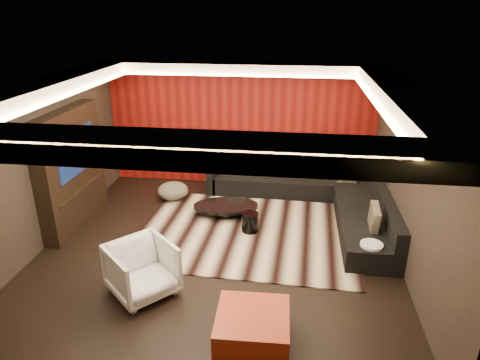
# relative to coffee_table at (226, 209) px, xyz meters

# --- Properties ---
(floor) EXTENTS (6.00, 6.00, 0.02)m
(floor) POSITION_rel_coffee_table_xyz_m (0.07, -1.25, -0.14)
(floor) COLOR black
(floor) RESTS_ON ground
(ceiling) EXTENTS (6.00, 6.00, 0.02)m
(ceiling) POSITION_rel_coffee_table_xyz_m (0.07, -1.25, 2.68)
(ceiling) COLOR silver
(ceiling) RESTS_ON ground
(wall_back) EXTENTS (6.00, 0.02, 2.80)m
(wall_back) POSITION_rel_coffee_table_xyz_m (0.07, 1.76, 1.27)
(wall_back) COLOR black
(wall_back) RESTS_ON ground
(wall_left) EXTENTS (0.02, 6.00, 2.80)m
(wall_left) POSITION_rel_coffee_table_xyz_m (-2.94, -1.25, 1.27)
(wall_left) COLOR black
(wall_left) RESTS_ON ground
(wall_right) EXTENTS (0.02, 6.00, 2.80)m
(wall_right) POSITION_rel_coffee_table_xyz_m (3.08, -1.25, 1.27)
(wall_right) COLOR black
(wall_right) RESTS_ON ground
(red_feature_wall) EXTENTS (5.98, 0.05, 2.78)m
(red_feature_wall) POSITION_rel_coffee_table_xyz_m (0.07, 1.72, 1.27)
(red_feature_wall) COLOR #6B0C0A
(red_feature_wall) RESTS_ON ground
(soffit_back) EXTENTS (6.00, 0.60, 0.22)m
(soffit_back) POSITION_rel_coffee_table_xyz_m (0.07, 1.45, 2.56)
(soffit_back) COLOR silver
(soffit_back) RESTS_ON ground
(soffit_front) EXTENTS (6.00, 0.60, 0.22)m
(soffit_front) POSITION_rel_coffee_table_xyz_m (0.07, -3.95, 2.56)
(soffit_front) COLOR silver
(soffit_front) RESTS_ON ground
(soffit_left) EXTENTS (0.60, 4.80, 0.22)m
(soffit_left) POSITION_rel_coffee_table_xyz_m (-2.63, -1.25, 2.56)
(soffit_left) COLOR silver
(soffit_left) RESTS_ON ground
(soffit_right) EXTENTS (0.60, 4.80, 0.22)m
(soffit_right) POSITION_rel_coffee_table_xyz_m (2.77, -1.25, 2.56)
(soffit_right) COLOR silver
(soffit_right) RESTS_ON ground
(cove_back) EXTENTS (4.80, 0.08, 0.04)m
(cove_back) POSITION_rel_coffee_table_xyz_m (0.07, 1.11, 2.47)
(cove_back) COLOR #FFD899
(cove_back) RESTS_ON ground
(cove_front) EXTENTS (4.80, 0.08, 0.04)m
(cove_front) POSITION_rel_coffee_table_xyz_m (0.07, -3.61, 2.47)
(cove_front) COLOR #FFD899
(cove_front) RESTS_ON ground
(cove_left) EXTENTS (0.08, 4.80, 0.04)m
(cove_left) POSITION_rel_coffee_table_xyz_m (-2.29, -1.25, 2.47)
(cove_left) COLOR #FFD899
(cove_left) RESTS_ON ground
(cove_right) EXTENTS (0.08, 4.80, 0.04)m
(cove_right) POSITION_rel_coffee_table_xyz_m (2.43, -1.25, 2.47)
(cove_right) COLOR #FFD899
(cove_right) RESTS_ON ground
(tv_surround) EXTENTS (0.30, 2.00, 2.20)m
(tv_surround) POSITION_rel_coffee_table_xyz_m (-2.78, -0.65, 0.97)
(tv_surround) COLOR black
(tv_surround) RESTS_ON ground
(tv_screen) EXTENTS (0.04, 1.30, 0.80)m
(tv_screen) POSITION_rel_coffee_table_xyz_m (-2.62, -0.65, 1.32)
(tv_screen) COLOR black
(tv_screen) RESTS_ON ground
(tv_shelf) EXTENTS (0.04, 1.60, 0.04)m
(tv_shelf) POSITION_rel_coffee_table_xyz_m (-2.62, -0.65, 0.57)
(tv_shelf) COLOR black
(tv_shelf) RESTS_ON ground
(rug) EXTENTS (4.11, 3.15, 0.02)m
(rug) POSITION_rel_coffee_table_xyz_m (0.50, -0.65, -0.12)
(rug) COLOR beige
(rug) RESTS_ON floor
(coffee_table) EXTENTS (1.48, 1.48, 0.22)m
(coffee_table) POSITION_rel_coffee_table_xyz_m (0.00, 0.00, 0.00)
(coffee_table) COLOR black
(coffee_table) RESTS_ON rug
(drum_stool) EXTENTS (0.37, 0.37, 0.37)m
(drum_stool) POSITION_rel_coffee_table_xyz_m (0.55, -0.61, 0.08)
(drum_stool) COLOR black
(drum_stool) RESTS_ON rug
(striped_pouf) EXTENTS (0.69, 0.69, 0.36)m
(striped_pouf) POSITION_rel_coffee_table_xyz_m (-1.25, 0.60, 0.07)
(striped_pouf) COLOR #C2B796
(striped_pouf) RESTS_ON rug
(white_side_table) EXTENTS (0.43, 0.43, 0.44)m
(white_side_table) POSITION_rel_coffee_table_xyz_m (2.57, -1.53, 0.09)
(white_side_table) COLOR white
(white_side_table) RESTS_ON floor
(orange_ottoman) EXTENTS (0.92, 0.92, 0.40)m
(orange_ottoman) POSITION_rel_coffee_table_xyz_m (0.89, -3.37, 0.07)
(orange_ottoman) COLOR maroon
(orange_ottoman) RESTS_ON floor
(armchair) EXTENTS (1.21, 1.21, 0.79)m
(armchair) POSITION_rel_coffee_table_xyz_m (-0.79, -2.62, 0.27)
(armchair) COLOR silver
(armchair) RESTS_ON floor
(sectional_sofa) EXTENTS (3.65, 3.50, 0.75)m
(sectional_sofa) POSITION_rel_coffee_table_xyz_m (1.81, 0.61, 0.13)
(sectional_sofa) COLOR black
(sectional_sofa) RESTS_ON floor
(throw_pillows) EXTENTS (2.95, 2.73, 0.50)m
(throw_pillows) POSITION_rel_coffee_table_xyz_m (1.70, 0.50, 0.49)
(throw_pillows) COLOR tan
(throw_pillows) RESTS_ON sectional_sofa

